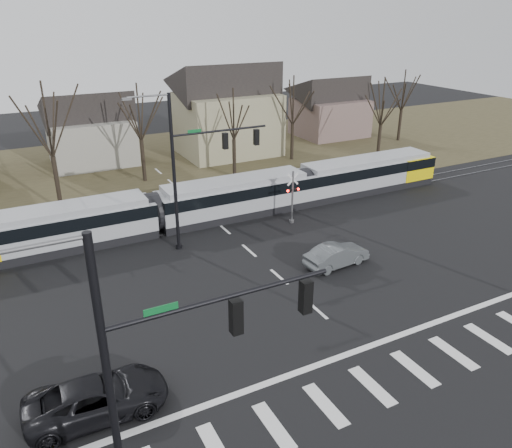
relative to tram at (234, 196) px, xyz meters
name	(u,v)px	position (x,y,z in m)	size (l,w,h in m)	color
ground	(339,329)	(-1.72, -16.00, -1.61)	(140.00, 140.00, 0.00)	black
grass_verge	(152,166)	(-1.72, 16.00, -1.60)	(140.00, 28.00, 0.01)	#38331E
crosswalk	(394,377)	(-1.72, -20.00, -1.60)	(27.00, 2.60, 0.01)	silver
stop_line	(362,349)	(-1.72, -17.80, -1.60)	(28.00, 0.35, 0.01)	silver
lane_dashes	(214,220)	(-1.72, 0.00, -1.60)	(0.18, 30.00, 0.01)	silver
rail_pair	(215,220)	(-1.72, -0.20, -1.58)	(90.00, 1.52, 0.06)	#59595E
tram	(234,196)	(0.00, 0.00, 0.00)	(38.93, 2.89, 2.95)	gray
sedan	(337,255)	(2.18, -10.37, -0.90)	(4.39, 1.88, 1.41)	#4D5154
suv	(97,398)	(-13.50, -16.21, -0.85)	(5.57, 2.73, 1.52)	black
signal_pole_near_left	(170,374)	(-12.12, -22.00, 4.09)	(9.28, 0.44, 10.20)	black
signal_pole_far	(197,163)	(-4.12, -3.50, 4.09)	(9.28, 0.44, 10.20)	black
rail_crossing_signal	(292,199)	(3.28, -3.21, 0.28)	(1.08, 0.36, 4.00)	#59595B
tree_row	(189,127)	(0.28, 10.00, 3.39)	(59.20, 7.20, 10.00)	black
house_b	(90,125)	(-6.72, 20.00, 2.36)	(8.64, 7.56, 7.65)	gray
house_c	(227,106)	(7.28, 17.00, 3.62)	(10.80, 8.64, 10.10)	gray
house_d	(330,104)	(22.28, 19.00, 2.36)	(8.64, 7.56, 7.65)	brown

